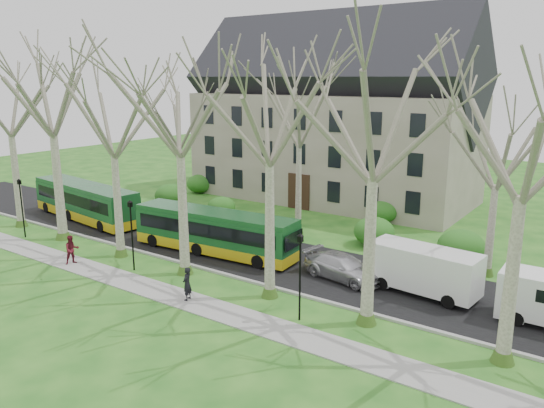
{
  "coord_description": "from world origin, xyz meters",
  "views": [
    {
      "loc": [
        18.59,
        -21.3,
        11.55
      ],
      "look_at": [
        1.56,
        3.0,
        4.43
      ],
      "focal_mm": 35.0,
      "sensor_mm": 36.0,
      "label": 1
    }
  ],
  "objects_px": {
    "pedestrian_a": "(187,284)",
    "bus_lead": "(85,201)",
    "pedestrian_b": "(72,250)",
    "bus_follow": "(214,231)",
    "sedan": "(343,267)",
    "van_a": "(423,271)"
  },
  "relations": [
    {
      "from": "bus_lead",
      "to": "pedestrian_a",
      "type": "height_order",
      "value": "bus_lead"
    },
    {
      "from": "bus_follow",
      "to": "pedestrian_a",
      "type": "xyz_separation_m",
      "value": [
        3.94,
        -6.73,
        -0.57
      ]
    },
    {
      "from": "van_a",
      "to": "pedestrian_a",
      "type": "distance_m",
      "value": 12.71
    },
    {
      "from": "bus_lead",
      "to": "sedan",
      "type": "height_order",
      "value": "bus_lead"
    },
    {
      "from": "bus_follow",
      "to": "sedan",
      "type": "xyz_separation_m",
      "value": [
        9.27,
        0.65,
        -0.75
      ]
    },
    {
      "from": "bus_lead",
      "to": "van_a",
      "type": "xyz_separation_m",
      "value": [
        28.21,
        0.85,
        -0.24
      ]
    },
    {
      "from": "bus_lead",
      "to": "pedestrian_b",
      "type": "height_order",
      "value": "bus_lead"
    },
    {
      "from": "van_a",
      "to": "sedan",
      "type": "bearing_deg",
      "value": -166.77
    },
    {
      "from": "bus_follow",
      "to": "van_a",
      "type": "height_order",
      "value": "bus_follow"
    },
    {
      "from": "bus_lead",
      "to": "sedan",
      "type": "xyz_separation_m",
      "value": [
        23.66,
        0.25,
        -0.81
      ]
    },
    {
      "from": "bus_lead",
      "to": "sedan",
      "type": "distance_m",
      "value": 23.68
    },
    {
      "from": "bus_lead",
      "to": "bus_follow",
      "type": "bearing_deg",
      "value": 5.49
    },
    {
      "from": "bus_follow",
      "to": "pedestrian_a",
      "type": "distance_m",
      "value": 7.82
    },
    {
      "from": "pedestrian_a",
      "to": "pedestrian_b",
      "type": "distance_m",
      "value": 9.88
    },
    {
      "from": "bus_follow",
      "to": "pedestrian_b",
      "type": "xyz_separation_m",
      "value": [
        -5.95,
        -6.81,
        -0.55
      ]
    },
    {
      "from": "bus_lead",
      "to": "bus_follow",
      "type": "relative_size",
      "value": 1.04
    },
    {
      "from": "pedestrian_a",
      "to": "pedestrian_b",
      "type": "bearing_deg",
      "value": -105.08
    },
    {
      "from": "pedestrian_a",
      "to": "bus_lead",
      "type": "bearing_deg",
      "value": -126.79
    },
    {
      "from": "bus_follow",
      "to": "pedestrian_b",
      "type": "height_order",
      "value": "bus_follow"
    },
    {
      "from": "pedestrian_b",
      "to": "sedan",
      "type": "bearing_deg",
      "value": -44.28
    },
    {
      "from": "sedan",
      "to": "pedestrian_b",
      "type": "height_order",
      "value": "pedestrian_b"
    },
    {
      "from": "sedan",
      "to": "pedestrian_a",
      "type": "xyz_separation_m",
      "value": [
        -5.34,
        -7.38,
        0.18
      ]
    }
  ]
}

